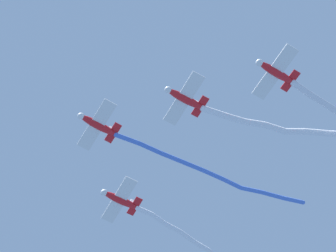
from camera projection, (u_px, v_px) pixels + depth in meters
The scene contains 7 objects.
airplane_lead at pixel (97, 125), 84.95m from camera, with size 5.93×7.62×1.93m.
smoke_trail_lead at pixel (213, 173), 90.38m from camera, with size 27.84×11.37×4.93m.
airplane_left_wing at pixel (184, 98), 83.35m from camera, with size 5.95×7.67×1.93m.
smoke_trail_left_wing at pixel (309, 127), 85.70m from camera, with size 28.93×3.49×2.01m.
airplane_right_wing at pixel (120, 200), 90.22m from camera, with size 5.96×7.69×1.93m.
smoke_trail_right_wing at pixel (199, 248), 94.20m from camera, with size 18.42×14.16×1.51m.
airplane_slot at pixel (275, 72), 81.48m from camera, with size 5.93×7.62×1.93m.
Camera 1 is at (-1.27, 40.20, 5.85)m, focal length 70.64 mm.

